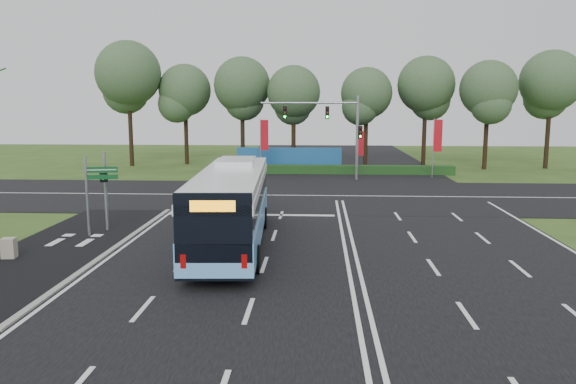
# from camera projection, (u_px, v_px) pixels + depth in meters

# --- Properties ---
(ground) EXTENTS (120.00, 120.00, 0.00)m
(ground) POSITION_uv_depth(u_px,v_px,m) (343.00, 237.00, 26.91)
(ground) COLOR #2F4F1A
(ground) RESTS_ON ground
(road_main) EXTENTS (20.00, 120.00, 0.04)m
(road_main) POSITION_uv_depth(u_px,v_px,m) (343.00, 237.00, 26.91)
(road_main) COLOR black
(road_main) RESTS_ON ground
(road_cross) EXTENTS (120.00, 14.00, 0.05)m
(road_cross) POSITION_uv_depth(u_px,v_px,m) (335.00, 196.00, 38.74)
(road_cross) COLOR black
(road_cross) RESTS_ON ground
(bike_path) EXTENTS (5.00, 18.00, 0.06)m
(bike_path) POSITION_uv_depth(u_px,v_px,m) (60.00, 249.00, 24.62)
(bike_path) COLOR black
(bike_path) RESTS_ON ground
(kerb_strip) EXTENTS (0.25, 18.00, 0.12)m
(kerb_strip) POSITION_uv_depth(u_px,v_px,m) (114.00, 249.00, 24.48)
(kerb_strip) COLOR gray
(kerb_strip) RESTS_ON ground
(city_bus) EXTENTS (3.41, 12.97, 3.69)m
(city_bus) POSITION_uv_depth(u_px,v_px,m) (232.00, 206.00, 24.85)
(city_bus) COLOR #66ACEE
(city_bus) RESTS_ON ground
(pedestrian_signal) EXTENTS (0.34, 0.44, 4.00)m
(pedestrian_signal) POSITION_uv_depth(u_px,v_px,m) (105.00, 188.00, 27.79)
(pedestrian_signal) COLOR gray
(pedestrian_signal) RESTS_ON ground
(street_sign) EXTENTS (1.51, 0.36, 3.92)m
(street_sign) POSITION_uv_depth(u_px,v_px,m) (94.00, 186.00, 26.65)
(street_sign) COLOR gray
(street_sign) RESTS_ON ground
(utility_cabinet) EXTENTS (0.58, 0.50, 0.89)m
(utility_cabinet) POSITION_uv_depth(u_px,v_px,m) (9.00, 249.00, 23.01)
(utility_cabinet) COLOR #B2A88F
(utility_cabinet) RESTS_ON ground
(banner_flag_left) EXTENTS (0.74, 0.19, 5.03)m
(banner_flag_left) POSITION_uv_depth(u_px,v_px,m) (263.00, 139.00, 49.85)
(banner_flag_left) COLOR gray
(banner_flag_left) RESTS_ON ground
(banner_flag_mid) EXTENTS (0.60, 0.10, 4.04)m
(banner_flag_mid) POSITION_uv_depth(u_px,v_px,m) (360.00, 146.00, 49.61)
(banner_flag_mid) COLOR gray
(banner_flag_mid) RESTS_ON ground
(banner_flag_right) EXTENTS (0.71, 0.33, 5.12)m
(banner_flag_right) POSITION_uv_depth(u_px,v_px,m) (437.00, 139.00, 47.93)
(banner_flag_right) COLOR gray
(banner_flag_right) RESTS_ON ground
(traffic_light_gantry) EXTENTS (8.41, 0.28, 7.00)m
(traffic_light_gantry) POSITION_uv_depth(u_px,v_px,m) (336.00, 124.00, 46.39)
(traffic_light_gantry) COLOR gray
(traffic_light_gantry) RESTS_ON ground
(hedge) EXTENTS (22.00, 1.20, 0.80)m
(hedge) POSITION_uv_depth(u_px,v_px,m) (331.00, 170.00, 51.01)
(hedge) COLOR #163714
(hedge) RESTS_ON ground
(blue_hoarding) EXTENTS (10.00, 0.30, 2.20)m
(blue_hoarding) POSITION_uv_depth(u_px,v_px,m) (289.00, 159.00, 53.59)
(blue_hoarding) COLOR #1B5494
(blue_hoarding) RESTS_ON ground
(eucalyptus_row) EXTENTS (47.94, 8.53, 12.64)m
(eucalyptus_row) POSITION_uv_depth(u_px,v_px,m) (323.00, 85.00, 55.95)
(eucalyptus_row) COLOR black
(eucalyptus_row) RESTS_ON ground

